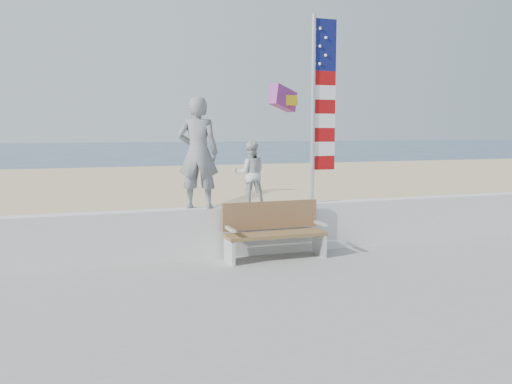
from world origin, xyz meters
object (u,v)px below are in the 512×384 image
child (250,174)px  flag (319,101)px  adult (198,153)px  bench (274,230)px

child → flag: bearing=-169.4°
adult → bench: (1.25, -0.45, -1.37)m
child → bench: 1.11m
adult → flag: size_ratio=0.56×
bench → adult: bearing=160.0°
adult → flag: 2.51m
adult → bench: bearing=-176.6°
adult → flag: (2.33, -0.00, 0.93)m
child → adult: bearing=10.7°
adult → child: 1.05m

